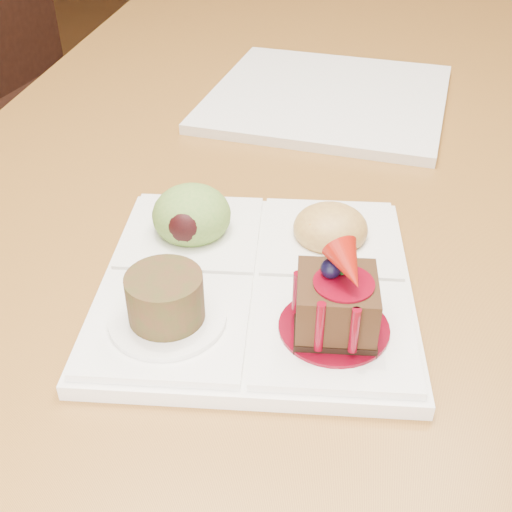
# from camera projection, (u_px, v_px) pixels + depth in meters

# --- Properties ---
(ground) EXTENTS (6.00, 6.00, 0.00)m
(ground) POSITION_uv_depth(u_px,v_px,m) (360.00, 364.00, 1.47)
(ground) COLOR #533117
(dining_table) EXTENTS (1.00, 1.80, 0.75)m
(dining_table) POSITION_uv_depth(u_px,v_px,m) (399.00, 74.00, 1.07)
(dining_table) COLOR olive
(dining_table) RESTS_ON ground
(chair_left) EXTENTS (0.55, 0.55, 1.05)m
(chair_left) POSITION_uv_depth(u_px,v_px,m) (32.00, 66.00, 1.34)
(chair_left) COLOR black
(chair_left) RESTS_ON ground
(sampler_plate) EXTENTS (0.25, 0.25, 0.09)m
(sampler_plate) POSITION_uv_depth(u_px,v_px,m) (254.00, 271.00, 0.49)
(sampler_plate) COLOR white
(sampler_plate) RESTS_ON dining_table
(second_plate) EXTENTS (0.32, 0.32, 0.01)m
(second_plate) POSITION_uv_depth(u_px,v_px,m) (328.00, 97.00, 0.80)
(second_plate) COLOR white
(second_plate) RESTS_ON dining_table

